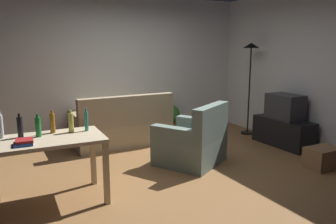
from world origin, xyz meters
The scene contains 18 objects.
ground_plane centered at (0.00, 0.00, -0.01)m, with size 5.20×4.40×0.02m, color olive.
wall_rear centered at (0.00, 2.20, 1.35)m, with size 5.20×0.10×2.70m, color white.
wall_right centered at (2.60, 0.00, 1.35)m, with size 0.10×4.40×2.70m, color silver.
couch centered at (-0.25, 1.59, 0.31)m, with size 1.71×0.84×0.92m.
tv_stand centered at (2.25, 0.15, 0.24)m, with size 0.44×1.10×0.48m.
tv centered at (2.25, 0.15, 0.70)m, with size 0.41×0.60×0.44m.
torchiere_lamp centered at (2.25, 1.08, 1.41)m, with size 0.32×0.32×1.81m.
desk centered at (-1.79, -0.20, 0.65)m, with size 1.23×0.75×0.76m.
potted_plant centered at (0.93, 1.90, 0.33)m, with size 0.36×0.36×0.57m.
armchair centered at (0.34, 0.13, 0.32)m, with size 1.20×1.18×0.92m.
storage_box centered at (1.89, -0.93, 0.15)m, with size 0.48×0.34×0.30m, color olive.
bottle_clear centered at (-2.23, 0.04, 0.89)m, with size 0.05×0.05×0.30m.
bottle_dark centered at (-2.04, -0.04, 0.88)m, with size 0.06×0.06×0.27m.
bottle_green centered at (-1.86, -0.10, 0.87)m, with size 0.06×0.06×0.26m.
bottle_amber centered at (-1.69, 0.00, 0.88)m, with size 0.06×0.06×0.27m.
bottle_squat centered at (-1.50, -0.07, 0.88)m, with size 0.06×0.06×0.27m.
bottle_tall centered at (-1.32, -0.09, 0.88)m, with size 0.04×0.04×0.27m.
book_stack centered at (-2.04, -0.37, 0.79)m, with size 0.20×0.19×0.06m.
Camera 1 is at (-2.31, -3.95, 1.76)m, focal length 35.80 mm.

